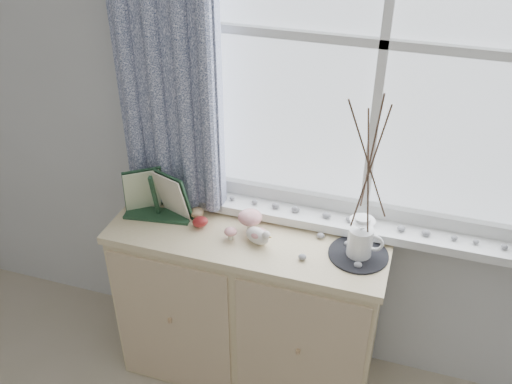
% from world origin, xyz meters
% --- Properties ---
extents(sideboard, '(1.20, 0.45, 0.85)m').
position_xyz_m(sideboard, '(-0.15, 1.75, 0.43)').
color(sideboard, beige).
rests_on(sideboard, ground).
extents(botanical_book, '(0.36, 0.18, 0.24)m').
position_xyz_m(botanical_book, '(-0.57, 1.72, 0.97)').
color(botanical_book, '#1B3924').
rests_on(botanical_book, sideboard).
extents(toadstool_cluster, '(0.18, 0.16, 0.10)m').
position_xyz_m(toadstool_cluster, '(-0.14, 1.75, 0.91)').
color(toadstool_cluster, '#EBE8CF').
rests_on(toadstool_cluster, sideboard).
extents(wooden_eggs, '(0.14, 0.18, 0.07)m').
position_xyz_m(wooden_eggs, '(-0.40, 1.79, 0.88)').
color(wooden_eggs, tan).
rests_on(wooden_eggs, sideboard).
extents(songbird_figurine, '(0.16, 0.12, 0.08)m').
position_xyz_m(songbird_figurine, '(-0.09, 1.71, 0.89)').
color(songbird_figurine, silver).
rests_on(songbird_figurine, sideboard).
extents(crocheted_doily, '(0.24, 0.24, 0.01)m').
position_xyz_m(crocheted_doily, '(0.32, 1.75, 0.85)').
color(crocheted_doily, black).
rests_on(crocheted_doily, sideboard).
extents(twig_pitcher, '(0.28, 0.28, 0.76)m').
position_xyz_m(twig_pitcher, '(0.32, 1.75, 1.29)').
color(twig_pitcher, white).
rests_on(twig_pitcher, crocheted_doily).
extents(sideboard_pebbles, '(0.33, 0.23, 0.02)m').
position_xyz_m(sideboard_pebbles, '(0.18, 1.76, 0.86)').
color(sideboard_pebbles, gray).
rests_on(sideboard_pebbles, sideboard).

